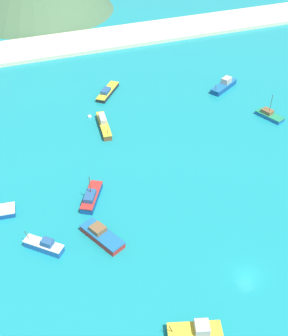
# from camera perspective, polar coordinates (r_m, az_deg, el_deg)

# --- Properties ---
(ground) EXTENTS (260.00, 280.00, 0.50)m
(ground) POSITION_cam_1_polar(r_m,az_deg,el_deg) (94.67, 4.08, -0.24)
(ground) COLOR teal
(fishing_boat_2) EXTENTS (8.68, 9.93, 2.07)m
(fishing_boat_2) POSITION_cam_1_polar(r_m,az_deg,el_deg) (121.35, -4.77, 9.85)
(fishing_boat_2) COLOR #232328
(fishing_boat_2) RESTS_ON ground
(fishing_boat_3) EXTENTS (5.16, 7.65, 6.38)m
(fishing_boat_3) POSITION_cam_1_polar(r_m,az_deg,el_deg) (115.09, 15.97, 6.64)
(fishing_boat_3) COLOR #1E5BA8
(fishing_boat_3) RESTS_ON ground
(fishing_boat_4) EXTENTS (6.31, 8.55, 6.29)m
(fishing_boat_4) POSITION_cam_1_polar(r_m,az_deg,el_deg) (86.72, -6.85, -3.76)
(fishing_boat_4) COLOR #14478C
(fishing_boat_4) RESTS_ON ground
(fishing_boat_5) EXTENTS (6.64, 9.40, 2.33)m
(fishing_boat_5) POSITION_cam_1_polar(r_m,az_deg,el_deg) (79.47, -5.52, -8.73)
(fishing_boat_5) COLOR red
(fishing_boat_5) RESTS_ON ground
(fishing_boat_6) EXTENTS (8.45, 5.13, 2.90)m
(fishing_boat_6) POSITION_cam_1_polar(r_m,az_deg,el_deg) (68.17, 6.74, -20.43)
(fishing_boat_6) COLOR #198466
(fishing_boat_6) RESTS_ON ground
(fishing_boat_7) EXTENTS (3.20, 11.32, 3.01)m
(fishing_boat_7) POSITION_cam_1_polar(r_m,az_deg,el_deg) (107.01, -5.26, 5.64)
(fishing_boat_7) COLOR brown
(fishing_boat_7) RESTS_ON ground
(fishing_boat_9) EXTENTS (6.73, 6.38, 3.07)m
(fishing_boat_9) POSITION_cam_1_polar(r_m,az_deg,el_deg) (79.36, -12.84, -9.81)
(fishing_boat_9) COLOR #1E5BA8
(fishing_boat_9) RESTS_ON ground
(fishing_boat_10) EXTENTS (9.84, 7.35, 3.01)m
(fishing_boat_10) POSITION_cam_1_polar(r_m,az_deg,el_deg) (125.58, 10.38, 10.52)
(fishing_boat_10) COLOR #14478C
(fishing_boat_10) RESTS_ON ground
(buoy_1) EXTENTS (1.05, 1.05, 1.05)m
(buoy_1) POSITION_cam_1_polar(r_m,az_deg,el_deg) (111.93, -7.09, 6.64)
(buoy_1) COLOR silver
(buoy_1) RESTS_ON ground
(beach_strip) EXTENTS (247.00, 17.61, 1.20)m
(beach_strip) POSITION_cam_1_polar(r_m,az_deg,el_deg) (153.47, -7.06, 16.07)
(beach_strip) COLOR beige
(beach_strip) RESTS_ON ground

